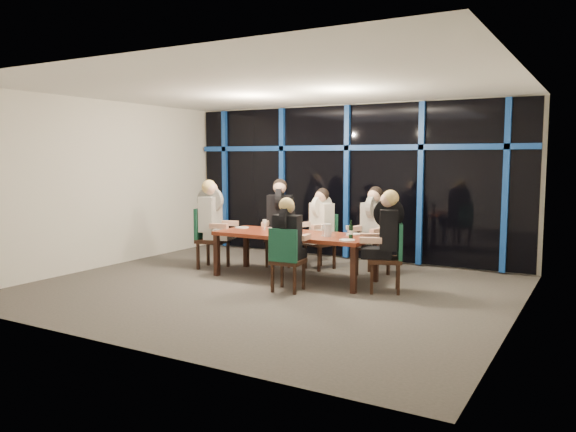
% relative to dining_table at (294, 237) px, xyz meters
% --- Properties ---
extents(room, '(7.04, 7.00, 3.02)m').
position_rel_dining_table_xyz_m(room, '(0.00, -0.80, 1.34)').
color(room, '#554F4B').
rests_on(room, ground).
extents(window_wall, '(6.86, 0.43, 2.94)m').
position_rel_dining_table_xyz_m(window_wall, '(0.01, 2.13, 0.87)').
color(window_wall, black).
rests_on(window_wall, ground).
extents(dining_table, '(2.60, 1.00, 0.75)m').
position_rel_dining_table_xyz_m(dining_table, '(0.00, 0.00, 0.00)').
color(dining_table, maroon).
rests_on(dining_table, ground).
extents(chair_far_left, '(0.65, 0.65, 1.08)m').
position_rel_dining_table_xyz_m(chair_far_left, '(-0.81, 0.93, -0.08)').
color(chair_far_left, black).
rests_on(chair_far_left, ground).
extents(chair_far_mid, '(0.59, 0.59, 0.98)m').
position_rel_dining_table_xyz_m(chair_far_mid, '(0.03, 1.02, -0.13)').
color(chair_far_mid, black).
rests_on(chair_far_mid, ground).
extents(chair_far_right, '(0.56, 0.56, 1.02)m').
position_rel_dining_table_xyz_m(chair_far_right, '(1.03, 0.98, -0.11)').
color(chair_far_right, black).
rests_on(chair_far_right, ground).
extents(chair_end_left, '(0.59, 0.59, 1.08)m').
position_rel_dining_table_xyz_m(chair_end_left, '(-1.78, 0.03, -0.08)').
color(chair_end_left, black).
rests_on(chair_end_left, ground).
extents(chair_end_right, '(0.62, 0.62, 1.03)m').
position_rel_dining_table_xyz_m(chair_end_right, '(1.68, -0.08, -0.11)').
color(chair_end_right, black).
rests_on(chair_end_right, ground).
extents(chair_near_mid, '(0.49, 0.49, 0.95)m').
position_rel_dining_table_xyz_m(chair_near_mid, '(0.35, -0.86, -0.15)').
color(chair_near_mid, black).
rests_on(chair_near_mid, ground).
extents(diner_far_left, '(0.67, 0.74, 1.05)m').
position_rel_dining_table_xyz_m(diner_far_left, '(-0.78, 0.84, 0.35)').
color(diner_far_left, black).
rests_on(diner_far_left, ground).
extents(diner_far_mid, '(0.60, 0.67, 0.95)m').
position_rel_dining_table_xyz_m(diner_far_mid, '(-0.00, 0.95, 0.25)').
color(diner_far_mid, silver).
rests_on(diner_far_mid, ground).
extents(diner_far_right, '(0.56, 0.68, 0.99)m').
position_rel_dining_table_xyz_m(diner_far_right, '(1.02, 0.90, 0.29)').
color(diner_far_right, black).
rests_on(diner_far_right, ground).
extents(diner_end_left, '(0.72, 0.59, 1.05)m').
position_rel_dining_table_xyz_m(diner_end_left, '(-1.69, 0.04, 0.34)').
color(diner_end_left, black).
rests_on(diner_end_left, ground).
extents(diner_end_right, '(0.70, 0.63, 1.00)m').
position_rel_dining_table_xyz_m(diner_end_right, '(1.60, -0.11, 0.30)').
color(diner_end_right, black).
rests_on(diner_end_right, ground).
extents(diner_near_mid, '(0.50, 0.62, 0.93)m').
position_rel_dining_table_xyz_m(diner_near_mid, '(0.34, -0.78, 0.23)').
color(diner_near_mid, black).
rests_on(diner_near_mid, ground).
extents(plate_far_left, '(0.24, 0.24, 0.01)m').
position_rel_dining_table_xyz_m(plate_far_left, '(-0.56, 0.32, 0.08)').
color(plate_far_left, white).
rests_on(plate_far_left, dining_table).
extents(plate_far_mid, '(0.24, 0.24, 0.01)m').
position_rel_dining_table_xyz_m(plate_far_mid, '(-0.21, 0.42, 0.08)').
color(plate_far_mid, white).
rests_on(plate_far_mid, dining_table).
extents(plate_far_right, '(0.24, 0.24, 0.01)m').
position_rel_dining_table_xyz_m(plate_far_right, '(0.90, 0.34, 0.08)').
color(plate_far_right, white).
rests_on(plate_far_right, dining_table).
extents(plate_end_left, '(0.24, 0.24, 0.01)m').
position_rel_dining_table_xyz_m(plate_end_left, '(-1.14, 0.16, 0.08)').
color(plate_end_left, white).
rests_on(plate_end_left, dining_table).
extents(plate_end_right, '(0.24, 0.24, 0.01)m').
position_rel_dining_table_xyz_m(plate_end_right, '(1.08, -0.32, 0.08)').
color(plate_end_right, white).
rests_on(plate_end_right, dining_table).
extents(plate_near_mid, '(0.24, 0.24, 0.01)m').
position_rel_dining_table_xyz_m(plate_near_mid, '(0.27, -0.22, 0.08)').
color(plate_near_mid, white).
rests_on(plate_near_mid, dining_table).
extents(wine_bottle, '(0.07, 0.07, 0.30)m').
position_rel_dining_table_xyz_m(wine_bottle, '(1.07, -0.17, 0.18)').
color(wine_bottle, black).
rests_on(wine_bottle, dining_table).
extents(water_pitcher, '(0.13, 0.11, 0.20)m').
position_rel_dining_table_xyz_m(water_pitcher, '(0.65, -0.09, 0.17)').
color(water_pitcher, white).
rests_on(water_pitcher, dining_table).
extents(tea_light, '(0.05, 0.05, 0.03)m').
position_rel_dining_table_xyz_m(tea_light, '(-0.18, -0.30, 0.08)').
color(tea_light, '#FFA04C').
rests_on(tea_light, dining_table).
extents(wine_glass_a, '(0.06, 0.06, 0.16)m').
position_rel_dining_table_xyz_m(wine_glass_a, '(-0.24, -0.16, 0.19)').
color(wine_glass_a, silver).
rests_on(wine_glass_a, dining_table).
extents(wine_glass_b, '(0.06, 0.06, 0.16)m').
position_rel_dining_table_xyz_m(wine_glass_b, '(0.08, 0.10, 0.19)').
color(wine_glass_b, white).
rests_on(wine_glass_b, dining_table).
extents(wine_glass_c, '(0.07, 0.07, 0.18)m').
position_rel_dining_table_xyz_m(wine_glass_c, '(0.54, -0.04, 0.20)').
color(wine_glass_c, silver).
rests_on(wine_glass_c, dining_table).
extents(wine_glass_d, '(0.07, 0.07, 0.17)m').
position_rel_dining_table_xyz_m(wine_glass_d, '(-0.69, 0.19, 0.19)').
color(wine_glass_d, silver).
rests_on(wine_glass_d, dining_table).
extents(wine_glass_e, '(0.06, 0.06, 0.16)m').
position_rel_dining_table_xyz_m(wine_glass_e, '(0.86, 0.20, 0.18)').
color(wine_glass_e, silver).
rests_on(wine_glass_e, dining_table).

